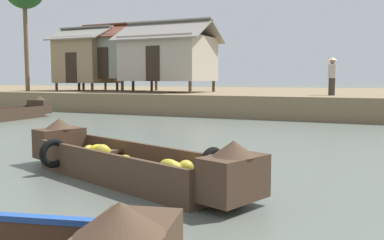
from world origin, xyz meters
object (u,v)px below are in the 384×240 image
object	(u,v)px
stilt_house_left	(87,60)
stilt_house_mid_right	(169,58)
banana_boat	(128,162)
stilt_house_mid_left	(118,56)
vendor_person	(332,74)

from	to	relation	value
stilt_house_left	stilt_house_mid_right	bearing A→B (deg)	-6.01
stilt_house_left	stilt_house_mid_right	distance (m)	6.13
banana_boat	stilt_house_mid_left	distance (m)	20.32
vendor_person	banana_boat	bearing A→B (deg)	-96.48
stilt_house_left	stilt_house_mid_right	world-z (taller)	stilt_house_left
stilt_house_mid_right	vendor_person	size ratio (longest dim) A/B	3.09
vendor_person	stilt_house_mid_left	bearing A→B (deg)	167.86
stilt_house_mid_right	vendor_person	bearing A→B (deg)	-9.94
banana_boat	vendor_person	size ratio (longest dim) A/B	2.99
banana_boat	stilt_house_left	xyz separation A→B (m)	(-13.34, 15.93, 2.57)
stilt_house_mid_left	vendor_person	xyz separation A→B (m)	(13.02, -2.80, -1.19)
stilt_house_left	stilt_house_mid_left	world-z (taller)	stilt_house_mid_left
stilt_house_mid_left	stilt_house_mid_right	bearing A→B (deg)	-16.60
stilt_house_mid_left	stilt_house_mid_right	size ratio (longest dim) A/B	0.97
banana_boat	stilt_house_left	world-z (taller)	stilt_house_left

